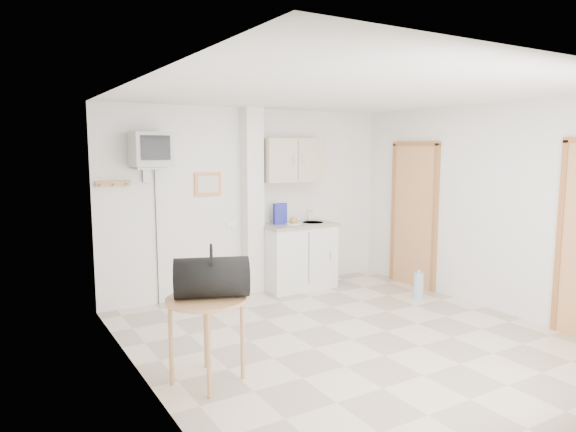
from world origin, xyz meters
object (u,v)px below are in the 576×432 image
duffel_bag (212,277)px  water_bottle (418,286)px  round_table (206,308)px  crt_television (150,151)px

duffel_bag → water_bottle: size_ratio=1.79×
round_table → water_bottle: round_table is taller
water_bottle → duffel_bag: bearing=-165.4°
crt_television → duffel_bag: 2.41m
round_table → duffel_bag: (0.05, -0.01, 0.26)m
crt_television → water_bottle: (3.10, -1.32, -1.76)m
round_table → water_bottle: 3.43m
crt_television → round_table: size_ratio=2.94×
round_table → duffel_bag: size_ratio=1.06×
round_table → water_bottle: size_ratio=1.89×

